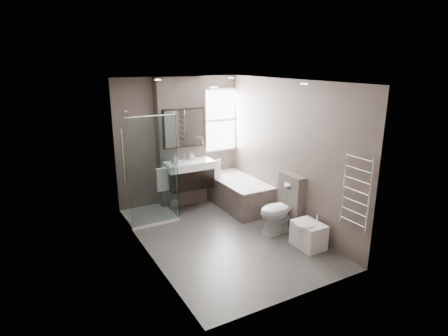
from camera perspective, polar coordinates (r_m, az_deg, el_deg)
room at (r=6.01m, az=0.05°, el=0.66°), size 2.70×3.90×2.70m
vanity_pier at (r=7.56m, az=-6.52°, el=3.81°), size 1.00×0.25×2.60m
vanity at (r=7.39m, az=-5.33°, el=-0.93°), size 0.95×0.47×0.66m
mirror_cabinet at (r=7.35m, az=-6.11°, el=6.08°), size 0.86×0.08×0.76m
towel_left at (r=7.19m, az=-9.35°, el=-1.76°), size 0.24×0.06×0.44m
towel_right at (r=7.61m, az=-1.41°, el=-0.52°), size 0.24×0.06×0.44m
shower_enclosure at (r=7.15m, az=-10.55°, el=-3.85°), size 0.90×0.90×2.00m
bathtub at (r=7.66m, az=2.10°, el=-3.61°), size 0.75×1.60×0.57m
window at (r=7.96m, az=-0.86°, el=7.28°), size 0.98×0.06×1.33m
toilet at (r=6.60m, az=8.64°, el=-6.34°), size 0.80×0.48×0.80m
cistern_box at (r=6.72m, az=10.19°, el=-5.09°), size 0.19×0.55×1.00m
bidet at (r=6.23m, az=12.73°, el=-9.83°), size 0.44×0.52×0.53m
towel_radiator at (r=5.63m, az=19.49°, el=-3.30°), size 0.03×0.49×1.10m
soap_bottle_a at (r=7.23m, az=-7.41°, el=1.46°), size 0.08×0.08×0.17m
soap_bottle_b at (r=7.45m, az=-4.97°, el=1.88°), size 0.12×0.12×0.15m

